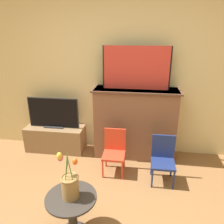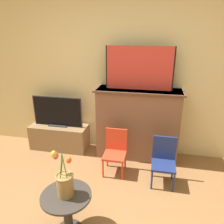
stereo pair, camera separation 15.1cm
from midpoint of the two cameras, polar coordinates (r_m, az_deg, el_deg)
wall_back at (r=3.39m, az=4.21°, el=11.20°), size 8.00×0.06×2.70m
fireplace_mantel at (r=3.37m, az=7.97°, el=-2.97°), size 1.28×0.42×1.10m
painting at (r=3.15m, az=8.53°, el=11.23°), size 0.96×0.03×0.61m
tv_stand at (r=3.81m, az=-12.42°, el=-6.34°), size 0.95×0.36×0.41m
tv_monitor at (r=3.64m, az=-12.92°, el=-0.01°), size 0.83×0.12×0.50m
chair_red at (r=3.09m, az=2.28°, el=-9.80°), size 0.30×0.30×0.62m
chair_blue at (r=2.97m, az=14.81°, el=-11.82°), size 0.30×0.30×0.62m
side_table at (r=2.31m, az=-9.62°, el=-23.47°), size 0.48×0.48×0.45m
vase_tulips at (r=2.12m, az=-10.19°, el=-17.69°), size 0.21×0.17×0.50m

